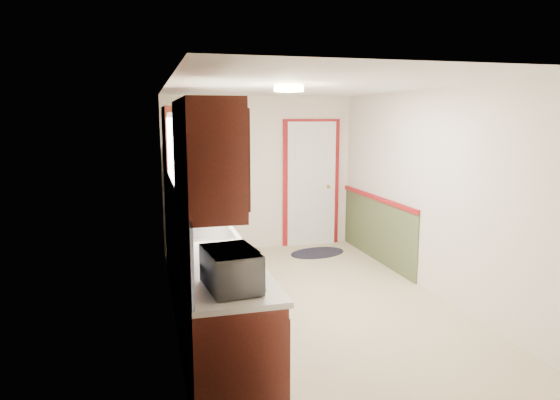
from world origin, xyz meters
TOP-DOWN VIEW (x-y plane):
  - room_shell at (0.00, 0.00)m, footprint 3.20×5.20m
  - kitchen_run at (-1.24, -0.29)m, footprint 0.63×4.00m
  - back_wall_trim at (0.99, 2.21)m, footprint 1.12×2.30m
  - ceiling_fixture at (-0.30, -0.20)m, footprint 0.30×0.30m
  - microwave at (-1.20, -1.95)m, footprint 0.33×0.52m
  - refrigerator at (-1.02, 2.05)m, footprint 0.71×0.72m
  - rug at (0.77, 1.90)m, footprint 1.01×0.79m
  - cooktop at (-1.19, 0.87)m, footprint 0.51×0.62m

SIDE VIEW (x-z plane):
  - rug at x=0.77m, z-range 0.00..0.01m
  - kitchen_run at x=-1.24m, z-range -0.29..1.91m
  - refrigerator at x=-1.02m, z-range 0.00..1.70m
  - back_wall_trim at x=0.99m, z-range -0.15..1.93m
  - cooktop at x=-1.19m, z-range 0.94..0.96m
  - microwave at x=-1.20m, z-range 0.94..1.27m
  - room_shell at x=0.00m, z-range -0.06..2.46m
  - ceiling_fixture at x=-0.30m, z-range 2.33..2.39m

